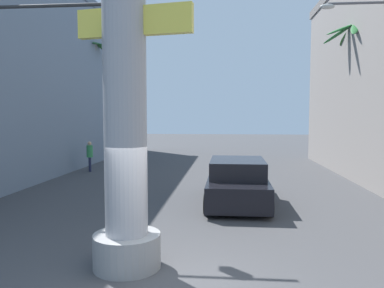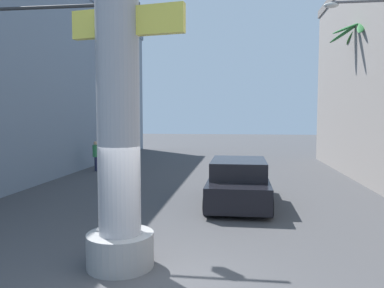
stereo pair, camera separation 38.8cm
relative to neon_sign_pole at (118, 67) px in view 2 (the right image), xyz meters
name	(u,v)px [view 2 (the right image)]	position (x,y,z in m)	size (l,w,h in m)	color
ground_plane	(205,185)	(0.90, 9.21, -4.07)	(91.45, 91.45, 0.00)	#424244
building_left	(22,78)	(-9.96, 12.94, 1.18)	(7.02, 27.95, 10.48)	slate
neon_sign_pole	(118,67)	(0.00, 0.00, 0.00)	(2.69, 1.38, 9.57)	#9E9EA3
street_lamp	(381,78)	(7.70, 7.79, 0.47)	(2.63, 0.28, 7.53)	#59595E
traffic_light_mast	(5,69)	(-4.48, 3.12, 0.41)	(5.97, 0.32, 6.32)	#333333
car_lead	(238,183)	(2.40, 5.94, -3.34)	(2.18, 4.78, 1.56)	black
palm_tree_mid_right	(361,75)	(8.19, 11.72, 0.99)	(3.18, 3.13, 7.62)	brown
palm_tree_far_left	(100,88)	(-6.78, 16.67, 0.83)	(2.52, 2.57, 8.00)	brown
pedestrian_far_left	(96,154)	(-5.58, 12.74, -3.10)	(0.43, 0.43, 1.67)	#1E233F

